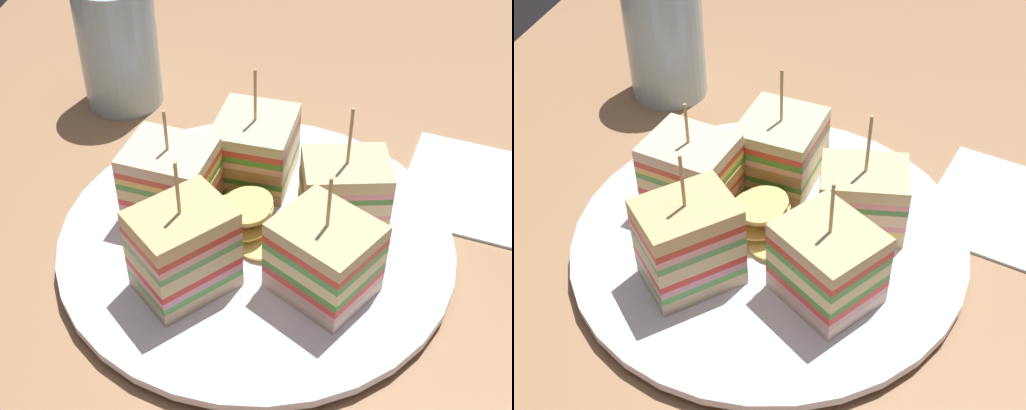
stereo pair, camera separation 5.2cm
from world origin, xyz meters
TOP-DOWN VIEW (x-y plane):
  - ground_plane at (0.00, 0.00)cm, footprint 117.32×71.02cm
  - plate at (0.00, 0.00)cm, footprint 29.62×29.62cm
  - sandwich_wedge_0 at (3.11, -6.18)cm, footprint 5.89×7.18cm
  - sandwich_wedge_1 at (6.84, 1.14)cm, footprint 7.01×6.62cm
  - sandwich_wedge_2 at (1.69, 6.72)cm, footprint 6.34×7.22cm
  - sandwich_wedge_3 at (-5.64, 4.03)cm, footprint 7.96×7.93cm
  - sandwich_wedge_4 at (-4.46, -5.30)cm, footprint 8.08×8.34cm
  - chip_pile at (0.48, 0.73)cm, footprint 7.72×7.17cm
  - napkin at (9.44, -16.79)cm, footprint 14.30×13.43cm
  - drinking_glass at (17.99, 15.57)cm, footprint 7.28×7.28cm

SIDE VIEW (x-z plane):
  - ground_plane at x=0.00cm, z-range -1.80..0.00cm
  - napkin at x=9.44cm, z-range 0.00..0.50cm
  - plate at x=0.00cm, z-range 0.14..1.43cm
  - chip_pile at x=0.48cm, z-range 1.39..4.28cm
  - sandwich_wedge_0 at x=3.11cm, z-range -1.08..8.87cm
  - sandwich_wedge_1 at x=6.84cm, z-range -0.96..9.09cm
  - sandwich_wedge_4 at x=-4.46cm, z-range -0.70..9.21cm
  - sandwich_wedge_2 at x=1.69cm, z-range -0.39..8.95cm
  - sandwich_wedge_3 at x=-5.64cm, z-range -0.77..10.13cm
  - drinking_glass at x=17.99cm, z-range -0.87..11.11cm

